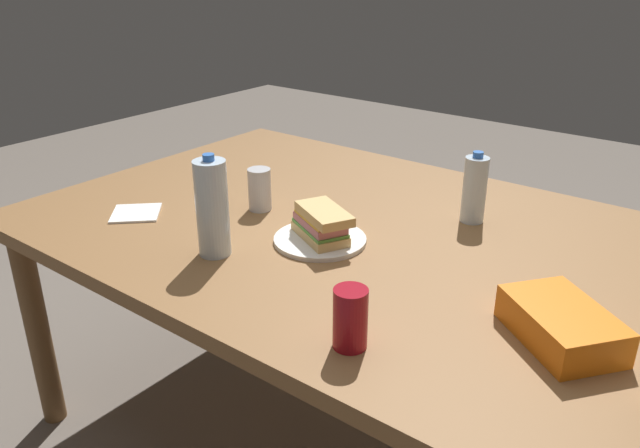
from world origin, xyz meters
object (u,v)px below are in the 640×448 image
Objects in this scene: soda_can_red at (350,318)px; dining_table at (366,254)px; paper_plate at (320,240)px; soda_can_silver at (260,189)px; sandwich at (321,223)px; water_bottle_tall at (212,208)px; water_bottle_spare at (475,189)px; chip_bag at (561,324)px.

dining_table is at bearing 120.31° from soda_can_red.
paper_plate is 0.29m from soda_can_silver.
sandwich is at bearing -0.43° from paper_plate.
paper_plate is 1.16× the size of sandwich.
water_bottle_tall is (-0.16, -0.21, 0.11)m from paper_plate.
paper_plate is 0.45m from water_bottle_spare.
soda_can_red is 1.00× the size of soda_can_silver.
dining_table is 7.87× the size of paper_plate.
dining_table is at bearing 18.64° from chip_bag.
water_bottle_tall is (-0.80, -0.14, 0.09)m from chip_bag.
water_bottle_spare is 1.63× the size of soda_can_silver.
paper_plate is at bearing 179.57° from sandwich.
water_bottle_spare is at bearing 51.27° from dining_table.
chip_bag is at bearing 40.59° from soda_can_red.
chip_bag is at bearing -6.11° from paper_plate.
soda_can_red is 0.48× the size of water_bottle_tall.
sandwich is 0.63m from chip_bag.
dining_table is 0.55m from soda_can_red.
paper_plate is 1.04× the size of chip_bag.
dining_table is 7.33× the size of water_bottle_tall.
paper_plate reaches higher than dining_table.
paper_plate is at bearing -124.25° from water_bottle_spare.
dining_table is 0.62m from chip_bag.
soda_can_red is at bearing -13.72° from water_bottle_tall.
sandwich is (-0.05, -0.13, 0.12)m from dining_table.
water_bottle_tall is at bearing -123.27° from dining_table.
soda_can_silver is at bearing 111.07° from water_bottle_tall.
soda_can_silver reaches higher than paper_plate.
water_bottle_spare is (-0.08, 0.70, 0.03)m from soda_can_red.
paper_plate is 1.95× the size of soda_can_silver.
dining_table is 9.43× the size of water_bottle_spare.
chip_bag is (0.63, -0.07, 0.03)m from paper_plate.
chip_bag is 1.16× the size of water_bottle_spare.
soda_can_silver is at bearing -169.79° from dining_table.
soda_can_red is at bearing -45.29° from paper_plate.
chip_bag reaches higher than paper_plate.
water_bottle_spare reaches higher than soda_can_red.
chip_bag is 0.82m from water_bottle_tall.
water_bottle_spare is (0.24, 0.36, 0.04)m from sandwich.
soda_can_red is 0.72m from soda_can_silver.
sandwich is 0.89× the size of chip_bag.
water_bottle_spare is at bearing 54.40° from water_bottle_tall.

